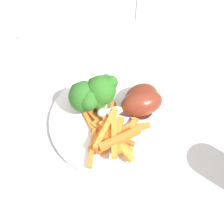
% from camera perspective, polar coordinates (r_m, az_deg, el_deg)
% --- Properties ---
extents(dining_table, '(1.10, 0.89, 0.70)m').
position_cam_1_polar(dining_table, '(0.66, 1.02, -9.12)').
color(dining_table, '#B7B7BC').
rests_on(dining_table, ground_plane).
extents(dinner_plate, '(0.25, 0.25, 0.01)m').
position_cam_1_polar(dinner_plate, '(0.60, -0.00, -1.43)').
color(dinner_plate, white).
rests_on(dinner_plate, dining_table).
extents(broccoli_floret_front, '(0.07, 0.06, 0.08)m').
position_cam_1_polar(broccoli_floret_front, '(0.57, -2.16, 4.44)').
color(broccoli_floret_front, '#82B94A').
rests_on(broccoli_floret_front, dinner_plate).
extents(broccoli_floret_middle, '(0.05, 0.05, 0.07)m').
position_cam_1_polar(broccoli_floret_middle, '(0.57, -2.98, 3.22)').
color(broccoli_floret_middle, '#8EA84E').
rests_on(broccoli_floret_middle, dinner_plate).
extents(broccoli_floret_back, '(0.07, 0.06, 0.07)m').
position_cam_1_polar(broccoli_floret_back, '(0.57, -5.06, 3.03)').
color(broccoli_floret_back, '#90BB49').
rests_on(broccoli_floret_back, dinner_plate).
extents(carrot_fries_pile, '(0.14, 0.13, 0.04)m').
position_cam_1_polar(carrot_fries_pile, '(0.56, -0.12, -4.17)').
color(carrot_fries_pile, orange).
rests_on(carrot_fries_pile, dinner_plate).
extents(chicken_drumstick_near, '(0.09, 0.12, 0.04)m').
position_cam_1_polar(chicken_drumstick_near, '(0.60, 5.32, 2.64)').
color(chicken_drumstick_near, '#4C190D').
rests_on(chicken_drumstick_near, dinner_plate).
extents(chicken_drumstick_far, '(0.07, 0.13, 0.05)m').
position_cam_1_polar(chicken_drumstick_far, '(0.59, 5.34, 1.66)').
color(chicken_drumstick_far, '#531A11').
rests_on(chicken_drumstick_far, dinner_plate).
extents(fork, '(0.02, 0.19, 0.00)m').
position_cam_1_polar(fork, '(0.79, -10.65, 14.59)').
color(fork, silver).
rests_on(fork, dining_table).
extents(napkin, '(0.17, 0.19, 0.00)m').
position_cam_1_polar(napkin, '(0.89, 10.62, 19.44)').
color(napkin, beige).
rests_on(napkin, dining_table).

